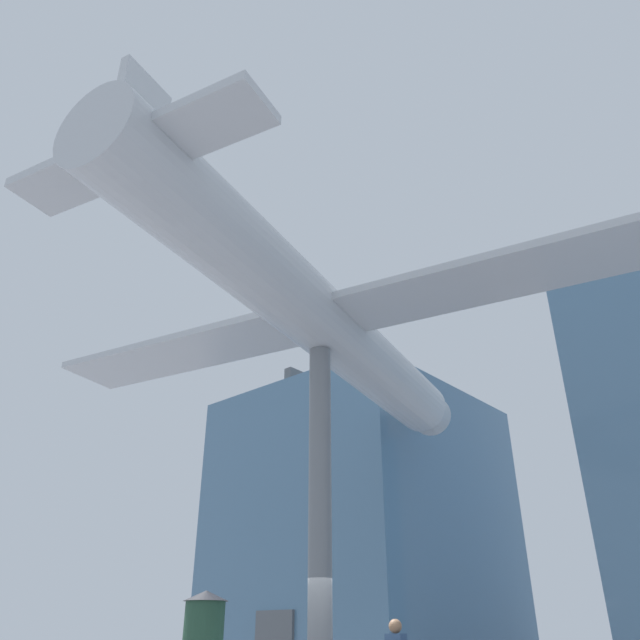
% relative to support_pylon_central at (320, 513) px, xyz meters
% --- Properties ---
extents(glass_pavilion_left, '(9.71, 10.43, 11.57)m').
position_rel_support_pylon_central_xyz_m(glass_pavilion_left, '(-8.09, 11.92, 1.71)').
color(glass_pavilion_left, slate).
rests_on(glass_pavilion_left, ground_plane).
extents(support_pylon_central, '(0.50, 0.50, 7.56)m').
position_rel_support_pylon_central_xyz_m(support_pylon_central, '(0.00, 0.00, 0.00)').
color(support_pylon_central, slate).
rests_on(support_pylon_central, ground_plane).
extents(suspended_airplane, '(15.72, 15.99, 2.66)m').
position_rel_support_pylon_central_xyz_m(suspended_airplane, '(-0.04, 0.16, 4.62)').
color(suspended_airplane, '#B2B7BC').
rests_on(suspended_airplane, support_pylon_central).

